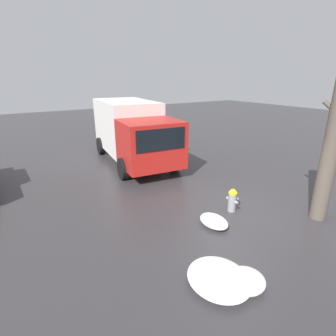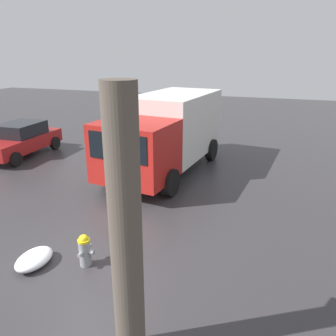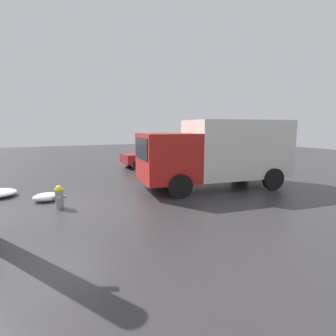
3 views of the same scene
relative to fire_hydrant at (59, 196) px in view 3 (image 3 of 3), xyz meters
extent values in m
plane|color=#333033|center=(0.00, 0.00, -0.38)|extent=(60.00, 60.00, 0.00)
cylinder|color=gray|center=(0.00, 0.00, -0.09)|extent=(0.25, 0.25, 0.59)
cylinder|color=yellow|center=(0.00, 0.00, 0.23)|extent=(0.26, 0.26, 0.05)
sphere|color=yellow|center=(0.00, 0.00, 0.26)|extent=(0.21, 0.21, 0.21)
cylinder|color=gray|center=(0.00, -0.17, -0.02)|extent=(0.11, 0.10, 0.11)
cylinder|color=gray|center=(0.18, 0.00, -0.02)|extent=(0.10, 0.09, 0.09)
cylinder|color=gray|center=(-0.18, 0.01, -0.02)|extent=(0.10, 0.09, 0.09)
cube|color=red|center=(4.12, 0.60, 1.02)|extent=(2.37, 2.60, 1.90)
cube|color=black|center=(3.07, 0.72, 1.40)|extent=(0.26, 1.98, 0.83)
cube|color=silver|center=(7.30, 0.23, 1.28)|extent=(4.53, 2.85, 2.43)
cylinder|color=black|center=(4.09, -0.59, 0.07)|extent=(0.93, 0.38, 0.90)
cylinder|color=black|center=(4.37, 1.76, 0.07)|extent=(0.93, 0.38, 0.90)
cylinder|color=black|center=(8.23, -1.07, 0.07)|extent=(0.93, 0.38, 0.90)
cylinder|color=black|center=(8.50, 1.29, 0.07)|extent=(0.93, 0.38, 0.90)
cube|color=maroon|center=(6.09, 7.17, 0.21)|extent=(3.96, 1.82, 0.59)
cube|color=black|center=(6.29, 7.17, 0.78)|extent=(1.92, 1.56, 0.56)
cylinder|color=black|center=(4.79, 6.28, -0.08)|extent=(0.61, 0.22, 0.60)
cylinder|color=black|center=(4.74, 7.98, -0.08)|extent=(0.61, 0.22, 0.60)
cylinder|color=black|center=(7.44, 6.35, -0.08)|extent=(0.61, 0.22, 0.60)
cylinder|color=black|center=(7.40, 8.06, -0.08)|extent=(0.61, 0.22, 0.60)
ellipsoid|color=white|center=(-0.36, 1.07, -0.24)|extent=(0.94, 0.65, 0.29)
camera|label=1|loc=(-5.11, 5.65, 3.61)|focal=28.00mm
camera|label=2|loc=(-5.16, -3.65, 4.02)|focal=35.00mm
camera|label=3|loc=(-0.32, -8.89, 2.21)|focal=28.00mm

